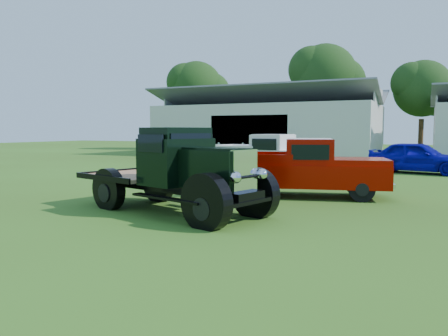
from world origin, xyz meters
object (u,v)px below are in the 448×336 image
at_px(misc_car_blue, 418,157).
at_px(vintage_flatbed, 174,170).
at_px(white_pickup, 271,157).
at_px(red_pickup, 306,167).

bearing_deg(misc_car_blue, vintage_flatbed, 171.14).
height_order(white_pickup, misc_car_blue, white_pickup).
distance_m(red_pickup, misc_car_blue, 10.43).
bearing_deg(red_pickup, white_pickup, 107.47).
height_order(red_pickup, misc_car_blue, red_pickup).
xyz_separation_m(vintage_flatbed, misc_car_blue, (5.58, 14.09, -0.31)).
bearing_deg(vintage_flatbed, misc_car_blue, 84.45).
height_order(vintage_flatbed, red_pickup, vintage_flatbed).
xyz_separation_m(white_pickup, misc_car_blue, (5.83, 5.56, -0.17)).
xyz_separation_m(red_pickup, misc_car_blue, (3.11, 9.96, -0.15)).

